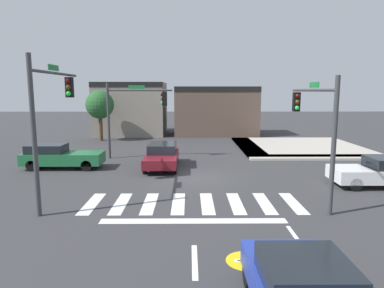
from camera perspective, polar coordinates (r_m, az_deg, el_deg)
ground_plane at (r=19.08m, az=-0.01°, el=-5.45°), size 120.00×120.00×0.00m
crosswalk_near at (r=14.75m, az=0.14°, el=-9.74°), size 9.00×2.83×0.01m
bike_detector_marking at (r=10.28m, az=9.01°, el=-18.48°), size 1.17×1.17×0.01m
curb_corner_northeast at (r=29.58m, az=16.52°, el=-0.56°), size 10.00×10.60×0.15m
storefront_row at (r=37.58m, az=-3.72°, el=5.72°), size 17.00×6.80×5.55m
traffic_signal_southeast at (r=15.76m, az=19.51°, el=4.30°), size 0.32×5.36×5.25m
traffic_signal_northwest at (r=24.20m, az=-9.58°, el=5.98°), size 4.52×0.32×5.22m
traffic_signal_southwest at (r=15.45m, az=-22.17°, el=5.87°), size 0.32×5.08×6.02m
car_green at (r=22.50m, az=-20.97°, el=-1.90°), size 4.73×1.75×1.48m
car_white at (r=19.55m, az=28.90°, el=-4.01°), size 4.64×1.92×1.45m
car_maroon at (r=21.43m, az=-4.96°, el=-1.85°), size 1.91×4.67×1.43m
roadside_tree at (r=33.57m, az=-14.96°, el=6.22°), size 2.62×2.62×4.71m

